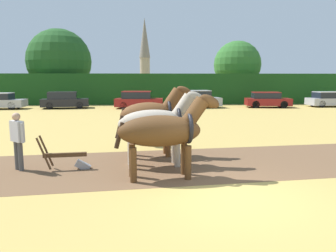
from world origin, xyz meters
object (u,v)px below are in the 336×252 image
Objects in this scene: tree_center_left at (59,61)px; plow at (69,159)px; draft_horse_trail_left at (152,115)px; parked_car_right at (330,99)px; farmer_beside_team at (145,122)px; church_spire at (145,53)px; draft_horse_lead_left at (164,131)px; parked_car_center_left at (138,100)px; farmer_at_plow at (17,137)px; parked_car_left at (64,100)px; parked_car_center at (198,99)px; tree_center at (237,65)px; draft_horse_lead_right at (157,123)px; parked_car_center_right at (267,100)px.

tree_center_left is 29.97m from plow.
tree_center_left is 3.05× the size of draft_horse_trail_left.
draft_horse_trail_left is at bearing -135.25° from parked_car_right.
church_spire is at bearing 117.18° from farmer_beside_team.
draft_horse_lead_left is (10.66, -29.58, -3.28)m from tree_center_left.
draft_horse_trail_left is 0.62× the size of parked_car_center_left.
parked_car_center_left is at bearing 178.92° from parked_car_right.
parked_car_center_left is (-1.46, 20.86, -0.57)m from draft_horse_lead_left.
farmer_beside_team reaches higher than parked_car_center_left.
draft_horse_lead_left is at bearing -88.60° from church_spire.
parked_car_left is at bearing 52.87° from farmer_at_plow.
tree_center_left is at bearing 103.03° from draft_horse_lead_left.
draft_horse_lead_left reaches higher than parked_car_center_left.
church_spire is at bearing 84.61° from draft_horse_lead_left.
farmer_beside_team is 0.38× the size of parked_car_center_left.
draft_horse_lead_left is 21.53m from parked_car_center.
draft_horse_trail_left is at bearing -110.23° from parked_car_center.
church_spire reaches higher than draft_horse_trail_left.
parked_car_center_left is 5.42m from parked_car_center.
tree_center reaches higher than farmer_beside_team.
farmer_beside_team is 16.45m from parked_car_center_left.
plow is 0.36× the size of parked_car_center.
draft_horse_lead_right is (1.47, -64.94, -6.99)m from church_spire.
tree_center is at bearing 16.05° from parked_car_left.
parked_car_center_right reaches higher than plow.
farmer_beside_team is 0.39× the size of parked_car_center_right.
farmer_at_plow is at bearing -115.96° from tree_center.
draft_horse_lead_left is 1.70× the size of farmer_at_plow.
draft_horse_lead_right is 0.68× the size of parked_car_center.
farmer_beside_team is (-10.47, -25.58, -3.32)m from tree_center.
farmer_at_plow is at bearing -110.56° from farmer_beside_team.
church_spire is 65.76m from plow.
parked_car_right is (16.67, 21.63, -0.62)m from draft_horse_lead_left.
parked_car_center_left is at bearing -141.07° from tree_center.
tree_center is at bearing 63.97° from draft_horse_lead_right.
parked_car_left is at bearing 105.90° from draft_horse_trail_left.
draft_horse_trail_left reaches higher than plow.
tree_center_left reaches higher than plow.
parked_car_center_right is at bearing 55.13° from draft_horse_lead_right.
parked_car_right is (20.93, 20.64, -0.31)m from farmer_at_plow.
tree_center_left is 23.05m from parked_car_center_right.
farmer_at_plow is (-3.95, -1.60, -0.43)m from draft_horse_trail_left.
parked_car_center_right is at bearing -75.02° from church_spire.
plow is 19.92m from parked_car_center_left.
plow is 4.13m from farmer_beside_team.
tree_center_left is at bearing 139.91° from parked_car_center_left.
parked_car_center is at bearing 6.59° from parked_car_center_left.
parked_car_center_right is at bearing -86.27° from tree_center.
tree_center is at bearing 42.33° from parked_car_center_left.
draft_horse_trail_left is (-0.31, 2.59, 0.13)m from draft_horse_lead_left.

